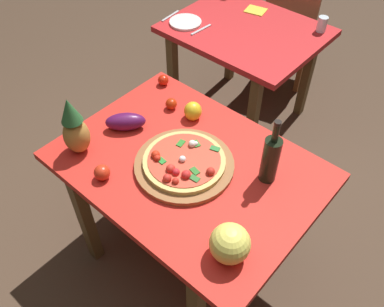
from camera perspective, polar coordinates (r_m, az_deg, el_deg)
name	(u,v)px	position (r m, az deg, el deg)	size (l,w,h in m)	color
ground_plane	(189,248)	(2.50, -0.42, -13.20)	(10.00, 10.00, 0.00)	#4C3828
display_table	(188,177)	(1.95, -0.53, -3.28)	(1.20, 0.87, 0.77)	brown
background_table	(244,43)	(2.93, 7.36, 15.15)	(0.99, 0.81, 0.77)	brown
dining_chair	(290,30)	(3.48, 13.66, 16.47)	(0.48, 0.48, 0.85)	#915A31
pizza_board	(185,165)	(1.86, -1.02, -1.64)	(0.46, 0.46, 0.03)	#915A31
pizza	(184,162)	(1.83, -1.13, -1.18)	(0.38, 0.38, 0.06)	#D3B863
wine_bottle	(270,159)	(1.76, 10.97, -0.70)	(0.08, 0.08, 0.34)	black
pineapple_left	(75,129)	(1.92, -16.17, 3.38)	(0.12, 0.12, 0.31)	#B28038
melon	(230,244)	(1.54, 5.35, -12.49)	(0.16, 0.16, 0.16)	#EAE15F
bell_pepper	(193,111)	(2.08, 0.12, 5.98)	(0.09, 0.09, 0.10)	yellow
eggplant	(126,122)	(2.04, -9.32, 4.43)	(0.20, 0.09, 0.09)	#511448
tomato_at_corner	(171,104)	(2.15, -2.94, 6.98)	(0.06, 0.06, 0.06)	red
tomato_beside_pepper	(102,172)	(1.84, -12.53, -2.62)	(0.07, 0.07, 0.07)	red
tomato_by_bottle	(163,80)	(2.31, -4.07, 10.25)	(0.06, 0.06, 0.06)	red
drinking_glass_water	(322,24)	(2.92, 17.82, 16.92)	(0.06, 0.06, 0.10)	silver
dinner_plate	(185,22)	(2.90, -0.93, 17.97)	(0.22, 0.22, 0.02)	white
fork_utensil	(170,16)	(2.98, -3.05, 18.73)	(0.02, 0.18, 0.01)	silver
knife_utensil	(201,30)	(2.82, 1.29, 17.00)	(0.02, 0.18, 0.01)	silver
napkin_folded	(256,10)	(3.09, 8.94, 19.25)	(0.14, 0.12, 0.01)	yellow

